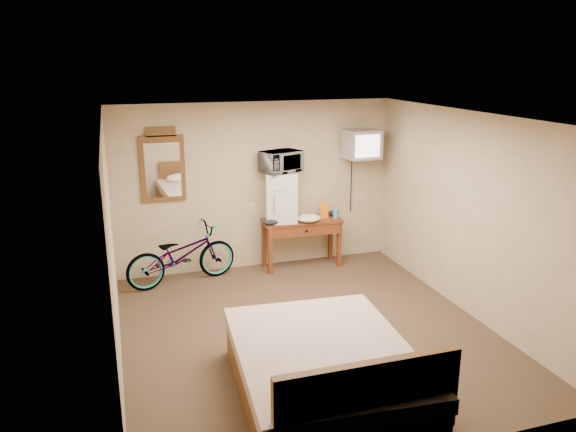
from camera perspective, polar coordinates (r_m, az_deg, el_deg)
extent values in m
plane|color=#433221|center=(6.76, 1.89, -11.56)|extent=(4.60, 4.60, 0.00)
plane|color=silver|center=(6.04, 2.11, 10.02)|extent=(4.60, 4.60, 0.00)
cube|color=beige|center=(8.41, -3.25, 3.03)|extent=(4.20, 0.04, 2.50)
cube|color=beige|center=(4.34, 12.37, -9.96)|extent=(4.20, 0.04, 2.50)
cube|color=beige|center=(5.95, -17.46, -3.13)|extent=(0.04, 4.60, 2.50)
cube|color=beige|center=(7.24, 17.86, 0.16)|extent=(0.04, 4.60, 2.50)
cube|color=silver|center=(8.46, -3.72, 0.80)|extent=(0.08, 0.01, 0.13)
cube|color=brown|center=(8.48, 1.41, -0.48)|extent=(1.21, 0.52, 0.04)
cube|color=brown|center=(8.28, -1.79, -3.62)|extent=(0.06, 0.06, 0.71)
cube|color=brown|center=(8.62, 5.21, -2.88)|extent=(0.06, 0.06, 0.71)
cube|color=brown|center=(8.60, -2.44, -2.86)|extent=(0.06, 0.06, 0.71)
cube|color=brown|center=(8.93, 4.33, -2.18)|extent=(0.06, 0.06, 0.71)
cube|color=brown|center=(8.33, 1.85, -1.50)|extent=(1.07, 0.09, 0.16)
cube|color=black|center=(8.31, 1.89, -1.54)|extent=(0.05, 0.02, 0.03)
cube|color=silver|center=(8.30, -0.71, 1.97)|extent=(0.54, 0.52, 0.74)
cube|color=#9B9C97|center=(8.06, -0.26, 2.64)|extent=(0.45, 0.01, 0.00)
cylinder|color=#9B9C97|center=(8.06, -1.36, 1.22)|extent=(0.02, 0.02, 0.27)
imported|color=silver|center=(8.19, -0.72, 5.56)|extent=(0.66, 0.56, 0.31)
cube|color=orange|center=(8.55, 3.68, 0.62)|extent=(0.14, 0.10, 0.24)
cylinder|color=#468AEF|center=(8.55, 4.86, 0.23)|extent=(0.08, 0.08, 0.14)
ellipsoid|color=white|center=(8.34, 2.15, -0.23)|extent=(0.36, 0.28, 0.11)
ellipsoid|color=black|center=(8.20, -1.77, -0.58)|extent=(0.24, 0.18, 0.09)
ellipsoid|color=black|center=(8.69, 4.66, 0.31)|extent=(0.18, 0.15, 0.08)
cube|color=black|center=(8.82, 6.75, 6.85)|extent=(0.14, 0.02, 0.14)
cylinder|color=black|center=(8.78, 6.87, 6.80)|extent=(0.05, 0.30, 0.05)
cube|color=#9B9C97|center=(8.57, 7.50, 7.25)|extent=(0.53, 0.46, 0.43)
cube|color=white|center=(8.38, 8.11, 7.04)|extent=(0.41, 0.05, 0.33)
cube|color=black|center=(8.76, 6.92, 7.46)|extent=(0.31, 0.04, 0.27)
cube|color=brown|center=(8.10, -12.61, 4.72)|extent=(0.62, 0.04, 0.94)
cube|color=brown|center=(8.02, -12.83, 8.34)|extent=(0.41, 0.04, 0.13)
cube|color=white|center=(8.08, -12.59, 4.56)|extent=(0.49, 0.01, 0.77)
imported|color=black|center=(8.08, -10.77, -3.90)|extent=(1.69, 0.90, 0.84)
cube|color=brown|center=(5.51, 3.57, -16.05)|extent=(1.68, 2.16, 0.40)
cube|color=beige|center=(5.39, 3.62, -13.79)|extent=(1.72, 2.20, 0.14)
cube|color=brown|center=(4.59, 8.18, -18.26)|extent=(1.54, 0.08, 0.70)
ellipsoid|color=white|center=(4.69, 2.34, -16.83)|extent=(0.57, 0.35, 0.20)
ellipsoid|color=white|center=(4.95, 10.50, -15.21)|extent=(0.57, 0.35, 0.20)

